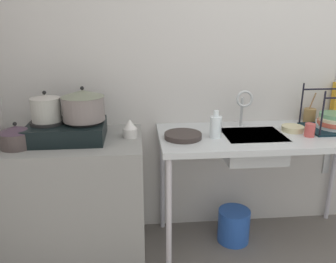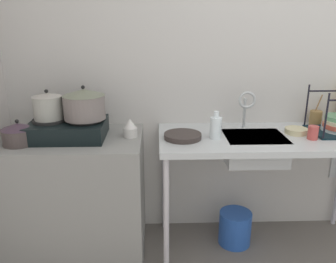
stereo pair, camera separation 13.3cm
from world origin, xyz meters
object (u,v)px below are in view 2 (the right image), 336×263
pot_on_right_burner (84,104)px  small_bowl_on_drainboard (296,131)px  frying_pan (183,136)px  cup_by_rack (313,133)px  pot_on_left_burner (48,106)px  sink_basin (254,148)px  bucket_on_floor (235,228)px  percolator (130,128)px  utensil_jar (316,117)px  pot_beside_stove (19,134)px  faucet (246,103)px  bottle_by_sink (216,127)px  stove (68,129)px

pot_on_right_burner → small_bowl_on_drainboard: bearing=1.6°
frying_pan → cup_by_rack: bearing=-2.9°
cup_by_rack → pot_on_right_burner: bearing=176.8°
pot_on_left_burner → sink_basin: pot_on_left_burner is taller
bucket_on_floor → percolator: bearing=-177.8°
pot_on_left_burner → frying_pan: pot_on_left_burner is taller
percolator → frying_pan: size_ratio=0.50×
pot_on_right_burner → sink_basin: pot_on_right_burner is taller
sink_basin → utensil_jar: utensil_jar is taller
pot_on_left_burner → cup_by_rack: bearing=-2.8°
pot_beside_stove → sink_basin: (1.51, 0.10, -0.15)m
small_bowl_on_drainboard → faucet: bearing=161.3°
pot_on_right_burner → percolator: (0.29, 0.01, -0.17)m
small_bowl_on_drainboard → utensil_jar: utensil_jar is taller
pot_on_left_burner → pot_beside_stove: 0.25m
pot_on_left_burner → bucket_on_floor: pot_on_left_burner is taller
bottle_by_sink → faucet: bearing=38.8°
cup_by_rack → utensil_jar: utensil_jar is taller
sink_basin → pot_on_right_burner: bearing=179.5°
utensil_jar → bucket_on_floor: size_ratio=0.89×
percolator → stove: bearing=-178.9°
sink_basin → stove: bearing=179.6°
pot_on_left_burner → small_bowl_on_drainboard: size_ratio=1.27×
pot_on_left_burner → faucet: 1.33m
pot_on_right_burner → bottle_by_sink: pot_on_right_burner is taller
frying_pan → cup_by_rack: size_ratio=2.77×
pot_beside_stove → bucket_on_floor: (1.43, 0.15, -0.80)m
pot_beside_stove → utensil_jar: (2.03, 0.36, -0.01)m
pot_beside_stove → cup_by_rack: bearing=0.9°
pot_beside_stove → utensil_jar: utensil_jar is taller
pot_on_right_burner → percolator: pot_on_right_burner is taller
stove → bottle_by_sink: bearing=-2.6°
percolator → sink_basin: percolator is taller
frying_pan → cup_by_rack: cup_by_rack is taller
frying_pan → bucket_on_floor: size_ratio=0.97×
stove → percolator: (0.40, 0.01, -0.00)m
bucket_on_floor → stove: bearing=-178.2°
pot_on_right_burner → cup_by_rack: size_ratio=3.04×
sink_basin → bucket_on_floor: size_ratio=1.58×
pot_on_right_burner → bottle_by_sink: 0.86m
percolator → bottle_by_sink: bearing=-5.3°
sink_basin → faucet: faucet is taller
bottle_by_sink → percolator: bearing=174.7°
cup_by_rack → utensil_jar: (0.16, 0.33, 0.01)m
pot_beside_stove → small_bowl_on_drainboard: (1.81, 0.15, -0.05)m
frying_pan → pot_on_left_burner: bearing=177.3°
stove → frying_pan: stove is taller
sink_basin → bottle_by_sink: bottle_by_sink is taller
frying_pan → pot_on_right_burner: bearing=176.3°
percolator → bottle_by_sink: 0.56m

